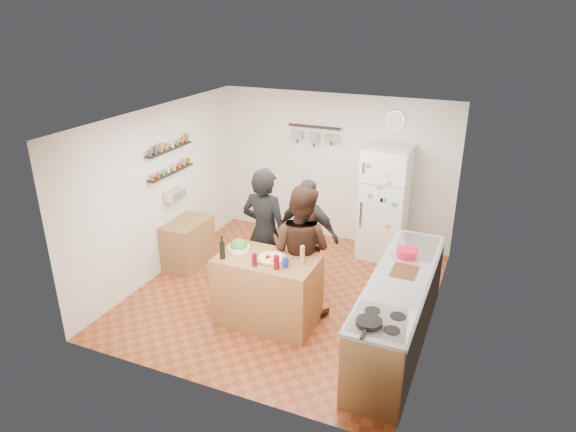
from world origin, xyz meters
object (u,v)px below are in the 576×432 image
at_px(skillet, 369,323).
at_px(wall_clock, 395,120).
at_px(salad_bowl, 239,248).
at_px(counter_run, 398,312).
at_px(prep_island, 268,290).
at_px(person_center, 301,250).
at_px(pepper_mill, 302,256).
at_px(person_back, 308,234).
at_px(wine_bottle, 222,250).
at_px(fridge, 384,203).
at_px(salt_canister, 285,262).
at_px(person_left, 265,233).
at_px(red_bowl, 407,253).
at_px(side_table, 188,243).

height_order(skillet, wall_clock, wall_clock).
distance_m(salad_bowl, skillet, 2.17).
bearing_deg(counter_run, prep_island, -174.22).
bearing_deg(person_center, wall_clock, -97.16).
distance_m(pepper_mill, counter_run, 1.31).
distance_m(pepper_mill, person_back, 1.09).
bearing_deg(wine_bottle, fridge, 62.77).
distance_m(prep_island, salt_canister, 0.61).
xyz_separation_m(wine_bottle, fridge, (1.38, 2.69, -0.12)).
bearing_deg(pepper_mill, prep_island, -173.66).
bearing_deg(counter_run, person_center, 168.83).
bearing_deg(person_back, person_left, 52.14).
relative_size(prep_island, wine_bottle, 5.85).
distance_m(salad_bowl, fridge, 2.74).
relative_size(person_back, red_bowl, 6.24).
relative_size(person_center, counter_run, 0.67).
distance_m(prep_island, person_center, 0.66).
relative_size(person_left, skillet, 7.12).
distance_m(person_left, person_center, 0.63).
height_order(fridge, side_table, fridge).
bearing_deg(person_center, counter_run, 176.09).
distance_m(salad_bowl, wine_bottle, 0.29).
bearing_deg(skillet, person_back, 125.50).
distance_m(prep_island, pepper_mill, 0.71).
distance_m(counter_run, skillet, 1.18).
relative_size(salad_bowl, fridge, 0.15).
relative_size(person_back, side_table, 2.02).
height_order(salad_bowl, red_bowl, red_bowl).
xyz_separation_m(person_back, fridge, (0.76, 1.40, 0.09)).
relative_size(pepper_mill, side_table, 0.24).
distance_m(person_left, fridge, 2.21).
bearing_deg(skillet, prep_island, 149.42).
relative_size(pepper_mill, person_back, 0.12).
xyz_separation_m(wine_bottle, skillet, (2.03, -0.69, -0.07)).
xyz_separation_m(prep_island, person_back, (0.13, 1.07, 0.35)).
bearing_deg(wine_bottle, person_left, 78.30).
xyz_separation_m(person_back, side_table, (-1.93, -0.14, -0.44)).
bearing_deg(prep_island, skillet, -30.58).
height_order(prep_island, person_left, person_left).
xyz_separation_m(prep_island, salad_bowl, (-0.42, 0.05, 0.48)).
xyz_separation_m(person_left, red_bowl, (1.91, 0.07, 0.05)).
relative_size(prep_island, wall_clock, 4.17).
height_order(person_center, red_bowl, person_center).
distance_m(person_center, fridge, 2.12).
bearing_deg(salt_canister, side_table, 153.63).
bearing_deg(prep_island, person_center, 57.65).
height_order(salad_bowl, wall_clock, wall_clock).
distance_m(wine_bottle, fridge, 3.02).
bearing_deg(side_table, fridge, 29.79).
distance_m(counter_run, side_table, 3.52).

